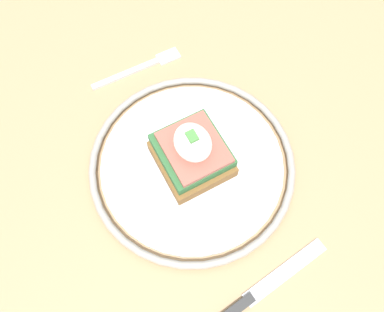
% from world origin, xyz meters
% --- Properties ---
extents(ground_plane, '(6.00, 6.00, 0.00)m').
position_xyz_m(ground_plane, '(0.00, 0.00, 0.00)').
color(ground_plane, gray).
extents(dining_table, '(0.83, 0.92, 0.76)m').
position_xyz_m(dining_table, '(0.00, 0.00, 0.64)').
color(dining_table, tan).
rests_on(dining_table, ground_plane).
extents(plate, '(0.29, 0.29, 0.02)m').
position_xyz_m(plate, '(0.02, -0.01, 0.77)').
color(plate, silver).
rests_on(plate, dining_table).
extents(sandwich, '(0.10, 0.09, 0.08)m').
position_xyz_m(sandwich, '(0.02, -0.01, 0.80)').
color(sandwich, brown).
rests_on(sandwich, plate).
extents(fork, '(0.02, 0.15, 0.00)m').
position_xyz_m(fork, '(-0.16, -0.00, 0.76)').
color(fork, silver).
rests_on(fork, dining_table).
extents(knife, '(0.03, 0.19, 0.01)m').
position_xyz_m(knife, '(0.21, -0.03, 0.76)').
color(knife, '#2D2D2D').
rests_on(knife, dining_table).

